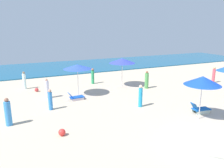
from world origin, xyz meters
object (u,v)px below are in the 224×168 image
object	(u,v)px
lounge_chair_1_0	(76,97)
umbrella_5	(203,81)
beachgoer_3	(93,76)
beach_ball_1	(37,90)
beachgoer_4	(8,113)
beachgoer_7	(140,96)
umbrella_2	(122,61)
beachgoer_1	(214,75)
beachgoer_6	(50,100)
beach_ball_0	(62,132)
beachgoer_2	(147,80)
beachgoer_0	(24,81)
beachgoer_5	(47,89)
lounge_chair_5_0	(200,109)
umbrella_1	(77,67)

from	to	relation	value
lounge_chair_1_0	umbrella_5	world-z (taller)	umbrella_5
beachgoer_3	lounge_chair_1_0	bearing A→B (deg)	-177.19
beach_ball_1	beachgoer_4	bearing A→B (deg)	-108.93
beachgoer_7	umbrella_2	bearing A→B (deg)	118.75
beachgoer_1	beachgoer_7	bearing A→B (deg)	110.67
umbrella_2	beachgoer_6	xyz separation A→B (m)	(-7.43, -3.56, -1.81)
beachgoer_6	beach_ball_0	size ratio (longest dim) A/B	3.90
lounge_chair_1_0	beachgoer_2	bearing A→B (deg)	-88.58
lounge_chair_1_0	beachgoer_3	bearing A→B (deg)	-37.97
lounge_chair_1_0	beachgoer_0	world-z (taller)	beachgoer_0
umbrella_5	beachgoer_1	world-z (taller)	umbrella_5
beachgoer_2	beach_ball_0	distance (m)	11.22
beachgoer_1	beachgoer_6	xyz separation A→B (m)	(-16.70, -0.87, -0.09)
umbrella_2	beachgoer_0	world-z (taller)	umbrella_2
beachgoer_5	beach_ball_0	distance (m)	7.00
beachgoer_0	beach_ball_1	bearing A→B (deg)	-74.12
lounge_chair_5_0	beachgoer_3	size ratio (longest dim) A/B	0.85
beachgoer_6	beachgoer_5	bearing A→B (deg)	133.57
lounge_chair_1_0	beachgoer_3	world-z (taller)	beachgoer_3
beach_ball_0	beach_ball_1	xyz separation A→B (m)	(-0.27, 9.30, -0.02)
beachgoer_5	beach_ball_0	world-z (taller)	beachgoer_5
beachgoer_5	beachgoer_6	xyz separation A→B (m)	(-0.21, -2.80, -0.05)
beachgoer_2	beachgoer_0	bearing A→B (deg)	-28.65
lounge_chair_5_0	beach_ball_1	size ratio (longest dim) A/B	3.86
lounge_chair_5_0	beachgoer_2	world-z (taller)	beachgoer_2
lounge_chair_5_0	beach_ball_1	bearing A→B (deg)	51.91
beachgoer_0	beachgoer_7	distance (m)	11.31
beachgoer_1	beachgoer_3	distance (m)	12.49
umbrella_1	beachgoer_4	xyz separation A→B (m)	(-5.42, -4.06, -1.68)
beachgoer_4	lounge_chair_5_0	bearing A→B (deg)	-98.28
lounge_chair_5_0	beachgoer_0	size ratio (longest dim) A/B	0.82
umbrella_5	beach_ball_0	xyz separation A→B (m)	(-8.40, 1.36, -2.31)
lounge_chair_1_0	beachgoer_4	size ratio (longest dim) A/B	0.74
lounge_chair_5_0	beachgoer_4	size ratio (longest dim) A/B	0.80
beachgoer_3	beach_ball_1	size ratio (longest dim) A/B	4.55
umbrella_2	beachgoer_0	size ratio (longest dim) A/B	1.66
umbrella_2	beachgoer_6	bearing A→B (deg)	-154.43
beachgoer_3	beachgoer_7	xyz separation A→B (m)	(0.86, -7.85, 0.03)
beachgoer_4	beachgoer_6	world-z (taller)	beachgoer_4
beachgoer_5	umbrella_5	bearing A→B (deg)	-66.11
umbrella_5	beachgoer_0	bearing A→B (deg)	128.44
umbrella_2	beachgoer_3	distance (m)	3.59
beachgoer_3	beachgoer_7	bearing A→B (deg)	-136.42
umbrella_1	beachgoer_7	bearing A→B (deg)	-53.87
beachgoer_2	beachgoer_6	distance (m)	9.45
beachgoer_0	lounge_chair_5_0	bearing A→B (deg)	-64.64
lounge_chair_1_0	umbrella_2	world-z (taller)	umbrella_2
lounge_chair_1_0	beachgoer_5	bearing A→B (deg)	51.04
beachgoer_4	beachgoer_5	distance (m)	5.25
umbrella_2	beachgoer_6	distance (m)	8.43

